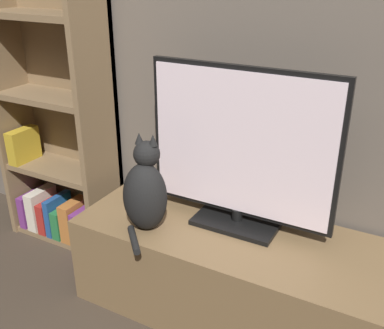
# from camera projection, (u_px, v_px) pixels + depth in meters

# --- Properties ---
(tv_stand) EXTENTS (1.36, 0.52, 0.41)m
(tv_stand) POSITION_uv_depth(u_px,v_px,m) (236.00, 274.00, 1.91)
(tv_stand) COLOR brown
(tv_stand) RESTS_ON ground_plane
(tv) EXTENTS (0.78, 0.21, 0.67)m
(tv) POSITION_uv_depth(u_px,v_px,m) (240.00, 151.00, 1.77)
(tv) COLOR black
(tv) RESTS_ON tv_stand
(cat) EXTENTS (0.21, 0.29, 0.41)m
(cat) POSITION_uv_depth(u_px,v_px,m) (146.00, 192.00, 1.81)
(cat) COLOR black
(cat) RESTS_ON tv_stand
(bookshelf) EXTENTS (0.61, 0.28, 1.60)m
(bookshelf) POSITION_uv_depth(u_px,v_px,m) (59.00, 118.00, 2.32)
(bookshelf) COLOR brown
(bookshelf) RESTS_ON ground_plane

